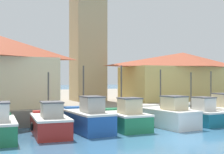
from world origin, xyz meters
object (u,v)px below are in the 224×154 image
at_px(fishing_boat_mid_left, 87,119).
at_px(fishing_boat_mid_right, 167,115).
at_px(fishing_boat_left_inner, 50,123).
at_px(fishing_boat_right_outer, 217,112).
at_px(fishing_boat_center, 125,118).
at_px(clock_tower, 88,19).
at_px(warehouse_right, 183,75).
at_px(fishing_boat_right_inner, 197,114).

bearing_deg(fishing_boat_mid_left, fishing_boat_mid_right, -3.19).
distance_m(fishing_boat_left_inner, fishing_boat_right_outer, 13.10).
distance_m(fishing_boat_center, fishing_boat_mid_right, 3.25).
bearing_deg(clock_tower, warehouse_right, -15.42).
bearing_deg(clock_tower, fishing_boat_right_inner, -67.38).
bearing_deg(fishing_boat_mid_right, fishing_boat_mid_left, 176.81).
bearing_deg(fishing_boat_mid_right, warehouse_right, 46.97).
bearing_deg(fishing_boat_left_inner, fishing_boat_mid_left, 5.65).
xyz_separation_m(fishing_boat_mid_left, fishing_boat_right_outer, (10.64, -0.08, -0.02)).
bearing_deg(fishing_boat_right_inner, clock_tower, 112.62).
xyz_separation_m(fishing_boat_mid_left, fishing_boat_right_inner, (8.57, -0.19, -0.11)).
relative_size(fishing_boat_mid_left, clock_tower, 0.28).
bearing_deg(fishing_boat_right_inner, fishing_boat_mid_right, -177.17).
height_order(fishing_boat_mid_left, fishing_boat_center, fishing_boat_center).
xyz_separation_m(fishing_boat_left_inner, fishing_boat_right_inner, (11.03, 0.06, -0.02)).
bearing_deg(fishing_boat_mid_right, clock_tower, 99.21).
bearing_deg(fishing_boat_left_inner, clock_tower, 59.74).
bearing_deg(fishing_boat_mid_left, fishing_boat_center, -6.17).
relative_size(fishing_boat_center, fishing_boat_right_outer, 0.81).
distance_m(fishing_boat_left_inner, warehouse_right, 18.43).
distance_m(fishing_boat_right_inner, fishing_boat_right_outer, 2.07).
xyz_separation_m(fishing_boat_left_inner, clock_tower, (6.45, 11.05, 8.61)).
bearing_deg(fishing_boat_mid_left, fishing_boat_right_outer, -0.44).
xyz_separation_m(fishing_boat_left_inner, fishing_boat_right_outer, (13.10, 0.16, 0.07)).
relative_size(fishing_boat_left_inner, warehouse_right, 0.37).
xyz_separation_m(fishing_boat_center, clock_tower, (1.44, 11.08, 8.59)).
height_order(fishing_boat_right_inner, warehouse_right, warehouse_right).
bearing_deg(fishing_boat_right_inner, fishing_boat_left_inner, -179.70).
bearing_deg(fishing_boat_center, fishing_boat_right_outer, 1.37).
bearing_deg(warehouse_right, fishing_boat_right_outer, -110.39).
relative_size(clock_tower, warehouse_right, 1.31).
height_order(fishing_boat_mid_left, fishing_boat_right_outer, fishing_boat_mid_left).
height_order(fishing_boat_center, fishing_boat_right_outer, fishing_boat_center).
relative_size(fishing_boat_right_outer, warehouse_right, 0.40).
distance_m(fishing_boat_mid_left, fishing_boat_right_inner, 8.58).
relative_size(fishing_boat_center, clock_tower, 0.25).
height_order(fishing_boat_mid_left, fishing_boat_mid_right, fishing_boat_mid_left).
distance_m(fishing_boat_mid_right, warehouse_right, 11.93).
relative_size(fishing_boat_mid_left, fishing_boat_right_outer, 0.92).
bearing_deg(warehouse_right, fishing_boat_right_inner, -121.61).
bearing_deg(fishing_boat_right_outer, fishing_boat_mid_left, 179.56).
distance_m(fishing_boat_left_inner, clock_tower, 15.42).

